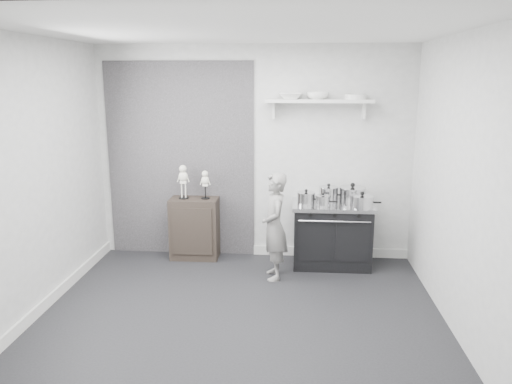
# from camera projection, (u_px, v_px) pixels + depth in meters

# --- Properties ---
(ground) EXTENTS (4.00, 4.00, 0.00)m
(ground) POSITION_uv_depth(u_px,v_px,m) (239.00, 317.00, 4.91)
(ground) COLOR black
(ground) RESTS_ON ground
(room_shell) EXTENTS (4.02, 3.62, 2.71)m
(room_shell) POSITION_uv_depth(u_px,v_px,m) (230.00, 149.00, 4.69)
(room_shell) COLOR #ADADAB
(room_shell) RESTS_ON ground
(wall_shelf) EXTENTS (1.30, 0.26, 0.24)m
(wall_shelf) POSITION_uv_depth(u_px,v_px,m) (319.00, 102.00, 6.02)
(wall_shelf) COLOR silver
(wall_shelf) RESTS_ON room_shell
(stove) EXTENTS (0.99, 0.62, 0.79)m
(stove) POSITION_uv_depth(u_px,v_px,m) (332.00, 234.00, 6.18)
(stove) COLOR black
(stove) RESTS_ON ground
(side_cabinet) EXTENTS (0.61, 0.36, 0.79)m
(side_cabinet) POSITION_uv_depth(u_px,v_px,m) (195.00, 228.00, 6.44)
(side_cabinet) COLOR black
(side_cabinet) RESTS_ON ground
(child) EXTENTS (0.38, 0.50, 1.25)m
(child) POSITION_uv_depth(u_px,v_px,m) (274.00, 226.00, 5.73)
(child) COLOR gray
(child) RESTS_ON ground
(pot_front_left) EXTENTS (0.31, 0.22, 0.19)m
(pot_front_left) POSITION_uv_depth(u_px,v_px,m) (306.00, 198.00, 6.01)
(pot_front_left) COLOR #BDBDBF
(pot_front_left) RESTS_ON stove
(pot_back_left) EXTENTS (0.33, 0.24, 0.23)m
(pot_back_left) POSITION_uv_depth(u_px,v_px,m) (328.00, 194.00, 6.17)
(pot_back_left) COLOR #BDBDBF
(pot_back_left) RESTS_ON stove
(pot_back_right) EXTENTS (0.41, 0.33, 0.24)m
(pot_back_right) POSITION_uv_depth(u_px,v_px,m) (352.00, 194.00, 6.16)
(pot_back_right) COLOR #BDBDBF
(pot_back_right) RESTS_ON stove
(pot_front_right) EXTENTS (0.37, 0.28, 0.20)m
(pot_front_right) POSITION_uv_depth(u_px,v_px,m) (362.00, 201.00, 5.88)
(pot_front_right) COLOR #BDBDBF
(pot_front_right) RESTS_ON stove
(pot_front_center) EXTENTS (0.27, 0.18, 0.16)m
(pot_front_center) POSITION_uv_depth(u_px,v_px,m) (323.00, 201.00, 5.95)
(pot_front_center) COLOR #BDBDBF
(pot_front_center) RESTS_ON stove
(skeleton_full) EXTENTS (0.14, 0.09, 0.50)m
(skeleton_full) POSITION_uv_depth(u_px,v_px,m) (183.00, 179.00, 6.30)
(skeleton_full) COLOR silver
(skeleton_full) RESTS_ON side_cabinet
(skeleton_torso) EXTENTS (0.12, 0.08, 0.42)m
(skeleton_torso) POSITION_uv_depth(u_px,v_px,m) (205.00, 183.00, 6.29)
(skeleton_torso) COLOR silver
(skeleton_torso) RESTS_ON side_cabinet
(bowl_large) EXTENTS (0.30, 0.30, 0.07)m
(bowl_large) POSITION_uv_depth(u_px,v_px,m) (290.00, 96.00, 6.03)
(bowl_large) COLOR white
(bowl_large) RESTS_ON wall_shelf
(bowl_small) EXTENTS (0.27, 0.27, 0.08)m
(bowl_small) POSITION_uv_depth(u_px,v_px,m) (318.00, 96.00, 6.00)
(bowl_small) COLOR white
(bowl_small) RESTS_ON wall_shelf
(plate_stack) EXTENTS (0.26, 0.26, 0.06)m
(plate_stack) POSITION_uv_depth(u_px,v_px,m) (356.00, 97.00, 5.97)
(plate_stack) COLOR silver
(plate_stack) RESTS_ON wall_shelf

